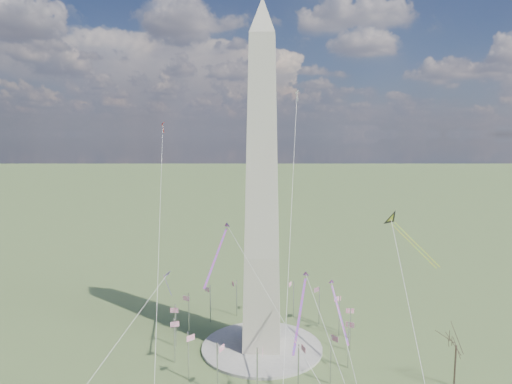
{
  "coord_description": "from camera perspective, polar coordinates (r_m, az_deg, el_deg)",
  "views": [
    {
      "loc": [
        5.62,
        -129.23,
        63.57
      ],
      "look_at": [
        -1.78,
        0.0,
        47.2
      ],
      "focal_mm": 32.0,
      "sensor_mm": 36.0,
      "label": 1
    }
  ],
  "objects": [
    {
      "name": "ground",
      "position": [
        144.13,
        0.75,
        -18.96
      ],
      "size": [
        2000.0,
        2000.0,
        0.0
      ],
      "primitive_type": "plane",
      "color": "#435C2E",
      "rests_on": "ground"
    },
    {
      "name": "plaza",
      "position": [
        143.96,
        0.75,
        -18.82
      ],
      "size": [
        36.0,
        36.0,
        0.8
      ],
      "primitive_type": "cylinder",
      "color": "#A9A29B",
      "rests_on": "ground"
    },
    {
      "name": "washington_monument",
      "position": [
        130.3,
        0.78,
        0.32
      ],
      "size": [
        15.56,
        15.56,
        100.0
      ],
      "color": "#BEB69F",
      "rests_on": "plaza"
    },
    {
      "name": "flagpole_ring",
      "position": [
        141.08,
        0.75,
        -16.31
      ],
      "size": [
        54.4,
        54.4,
        13.0
      ],
      "color": "silver",
      "rests_on": "ground"
    },
    {
      "name": "tree_near",
      "position": [
        130.53,
        23.77,
        -16.83
      ],
      "size": [
        9.4,
        9.4,
        16.45
      ],
      "color": "#433528",
      "rests_on": "ground"
    },
    {
      "name": "kite_delta_black",
      "position": [
        141.09,
        16.87,
        -3.61
      ],
      "size": [
        14.82,
        15.41,
        14.33
      ],
      "rotation": [
        0.0,
        0.0,
        3.89
      ],
      "color": "black",
      "rests_on": "ground"
    },
    {
      "name": "kite_diamond_purple",
      "position": [
        143.61,
        -11.03,
        -10.43
      ],
      "size": [
        2.2,
        2.78,
        8.11
      ],
      "rotation": [
        0.0,
        0.0,
        2.27
      ],
      "color": "navy",
      "rests_on": "ground"
    },
    {
      "name": "kite_streamer_left",
      "position": [
        119.03,
        5.74,
        -13.43
      ],
      "size": [
        5.02,
        20.31,
        14.05
      ],
      "rotation": [
        0.0,
        0.0,
        2.95
      ],
      "color": "#FF2847",
      "rests_on": "ground"
    },
    {
      "name": "kite_streamer_mid",
      "position": [
        127.58,
        -4.6,
        -6.85
      ],
      "size": [
        4.94,
        19.62,
        13.58
      ],
      "rotation": [
        0.0,
        0.0,
        2.95
      ],
      "color": "#FF2847",
      "rests_on": "ground"
    },
    {
      "name": "kite_streamer_right",
      "position": [
        138.57,
        10.11,
        -13.65
      ],
      "size": [
        4.03,
        18.31,
        12.62
      ],
      "rotation": [
        0.0,
        0.0,
        3.3
      ],
      "color": "#FF2847",
      "rests_on": "ground"
    },
    {
      "name": "kite_small_red",
      "position": [
        172.01,
        -11.56,
        8.24
      ],
      "size": [
        1.27,
        1.61,
        4.19
      ],
      "rotation": [
        0.0,
        0.0,
        2.96
      ],
      "color": "red",
      "rests_on": "ground"
    },
    {
      "name": "kite_small_white",
      "position": [
        171.79,
        5.15,
        12.21
      ],
      "size": [
        1.37,
        1.94,
        4.04
      ],
      "rotation": [
        0.0,
        0.0,
        2.37
      ],
      "color": "white",
      "rests_on": "ground"
    }
  ]
}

